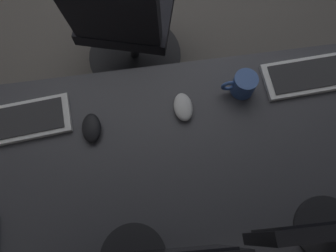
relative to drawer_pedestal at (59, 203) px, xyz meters
name	(u,v)px	position (x,y,z in m)	size (l,w,h in m)	color
desk	(170,166)	(-0.49, -0.03, 0.32)	(2.05, 0.73, 0.73)	#38383D
drawer_pedestal	(59,203)	(0.00, 0.00, 0.00)	(0.40, 0.51, 0.69)	#38383D
keyboard_main	(322,73)	(-1.07, -0.27, 0.39)	(0.43, 0.16, 0.02)	silver
keyboard_spare	(8,124)	(0.04, -0.23, 0.39)	(0.43, 0.17, 0.02)	silver
mouse_main	(92,128)	(-0.24, -0.17, 0.40)	(0.06, 0.10, 0.03)	black
mouse_spare	(183,107)	(-0.56, -0.21, 0.40)	(0.06, 0.10, 0.03)	silver
coffee_mug	(243,85)	(-0.77, -0.25, 0.43)	(0.12, 0.08, 0.09)	#335193
office_chair	(124,23)	(-0.37, -0.80, 0.11)	(0.56, 0.60, 0.97)	black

